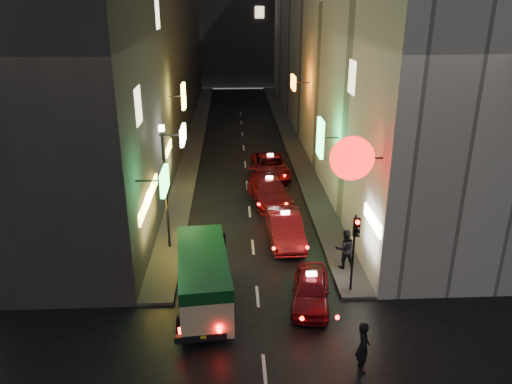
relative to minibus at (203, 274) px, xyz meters
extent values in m
cube|color=#33312F|center=(-5.78, 26.06, 7.50)|extent=(6.00, 52.00, 18.00)
cube|color=#31F662|center=(-1.58, 2.10, 3.25)|extent=(0.18, 1.70, 0.94)
cube|color=white|center=(-1.46, 9.52, 3.25)|extent=(0.18, 1.93, 0.92)
cube|color=yellow|center=(-1.81, 14.75, 4.43)|extent=(0.18, 1.23, 1.61)
cube|color=#FAD857|center=(-2.76, 3.40, 1.50)|extent=(0.10, 3.01, 0.55)
cube|color=yellow|center=(-2.76, 5.52, 1.50)|extent=(0.10, 3.59, 0.55)
cube|color=#FAD857|center=(-2.76, 12.96, 1.50)|extent=(0.10, 2.58, 0.55)
cube|color=#FFE5B2|center=(-2.77, 4.06, 6.00)|extent=(0.06, 1.30, 1.60)
cube|color=#FFE5B2|center=(-2.77, 12.06, 9.50)|extent=(0.06, 1.30, 1.60)
cube|color=beige|center=(10.22, 26.06, 7.50)|extent=(6.00, 52.00, 18.00)
cylinder|color=#F20A0A|center=(5.98, 1.06, 4.43)|extent=(1.78, 0.18, 1.78)
cube|color=#31F662|center=(6.17, 9.19, 3.07)|extent=(0.18, 1.40, 2.09)
cube|color=orange|center=(5.96, 20.42, 4.36)|extent=(0.18, 1.81, 1.03)
cube|color=white|center=(7.20, 1.56, 1.50)|extent=(0.10, 2.57, 0.55)
cube|color=#FFE5B2|center=(7.21, 7.06, 6.70)|extent=(0.06, 1.30, 1.60)
cube|color=#343439|center=(2.22, 58.06, 9.50)|extent=(30.00, 10.00, 22.00)
cube|color=#413F3C|center=(-2.03, 26.06, -1.42)|extent=(1.50, 52.00, 0.15)
cube|color=#413F3C|center=(6.47, 26.06, -1.42)|extent=(1.50, 52.00, 0.15)
cube|color=beige|center=(0.00, -0.02, -0.15)|extent=(2.46, 5.64, 2.01)
cube|color=#0C3F1A|center=(0.00, -0.02, 0.62)|extent=(2.48, 5.66, 0.50)
cube|color=black|center=(0.00, 0.26, 0.05)|extent=(2.27, 3.46, 0.46)
cube|color=black|center=(0.00, -2.70, -1.02)|extent=(1.88, 0.37, 0.27)
cube|color=#FF0A05|center=(-0.68, -2.77, -0.65)|extent=(0.16, 0.06, 0.26)
cube|color=#FF0A05|center=(0.68, -2.77, -0.65)|extent=(0.16, 0.06, 0.26)
cylinder|color=black|center=(-0.84, 1.73, -1.15)|extent=(0.20, 0.69, 0.69)
cylinder|color=black|center=(0.84, -1.77, -1.15)|extent=(0.20, 0.69, 0.69)
imported|color=maroon|center=(4.39, -0.01, -0.75)|extent=(2.71, 4.98, 1.50)
cube|color=white|center=(4.39, -0.01, 0.09)|extent=(0.44, 0.25, 0.16)
sphere|color=#FF0A05|center=(3.72, -2.16, -0.73)|extent=(0.16, 0.16, 0.16)
sphere|color=#FF0A05|center=(5.05, -2.16, -0.73)|extent=(0.16, 0.16, 0.16)
imported|color=maroon|center=(3.91, 5.68, -0.61)|extent=(2.52, 5.69, 1.78)
cube|color=white|center=(3.91, 5.68, 0.37)|extent=(0.43, 0.20, 0.16)
sphere|color=#FF0A05|center=(3.12, 3.14, -0.58)|extent=(0.16, 0.16, 0.16)
sphere|color=#FF0A05|center=(4.70, 3.14, -0.58)|extent=(0.16, 0.16, 0.16)
imported|color=maroon|center=(3.49, 11.03, -0.61)|extent=(3.11, 5.86, 1.77)
cube|color=white|center=(3.49, 11.03, 0.36)|extent=(0.44, 0.24, 0.16)
sphere|color=#FF0A05|center=(2.71, 8.50, -0.59)|extent=(0.16, 0.16, 0.16)
sphere|color=#FF0A05|center=(4.28, 8.50, -0.59)|extent=(0.16, 0.16, 0.16)
imported|color=maroon|center=(3.93, 15.83, -0.63)|extent=(2.52, 5.55, 1.73)
cube|color=white|center=(3.93, 15.83, 0.32)|extent=(0.43, 0.20, 0.16)
sphere|color=#FF0A05|center=(3.16, 13.36, -0.61)|extent=(0.16, 0.16, 0.16)
sphere|color=#FF0A05|center=(4.69, 13.36, -0.61)|extent=(0.16, 0.16, 0.16)
imported|color=black|center=(5.52, -4.08, -0.43)|extent=(0.47, 0.72, 2.15)
imported|color=black|center=(6.35, 2.60, -0.27)|extent=(0.85, 0.57, 2.15)
cylinder|color=black|center=(6.22, 0.66, 0.40)|extent=(0.10, 0.10, 3.50)
cube|color=black|center=(6.22, 0.48, 1.70)|extent=(0.26, 0.18, 0.80)
sphere|color=#FF0A05|center=(6.22, 0.37, 1.97)|extent=(0.18, 0.18, 0.18)
sphere|color=black|center=(6.22, 0.37, 1.70)|extent=(0.17, 0.17, 0.17)
sphere|color=black|center=(6.22, 0.37, 1.43)|extent=(0.17, 0.17, 0.17)
cylinder|color=black|center=(-1.98, 5.06, 1.65)|extent=(0.12, 0.12, 6.00)
cylinder|color=#FFE5BF|center=(-1.98, 5.06, 4.75)|extent=(0.28, 0.28, 0.25)
camera|label=1|loc=(1.26, -17.53, 10.36)|focal=35.00mm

